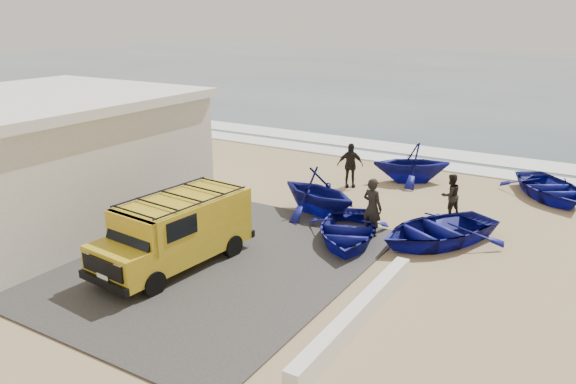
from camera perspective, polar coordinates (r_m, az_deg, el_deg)
The scene contains 16 objects.
ground at distance 17.95m, azimuth -3.65°, elevation -4.88°, with size 160.00×160.00×0.00m, color tan.
slab at distance 17.72m, azimuth -12.73°, elevation -5.54°, with size 12.00×10.00×0.05m, color #3D3B38.
ocean at distance 70.55m, azimuth 23.68°, elevation 10.67°, with size 180.00×88.00×0.01m, color #385166.
surf_line at distance 28.13m, azimuth 10.40°, elevation 3.32°, with size 180.00×1.60×0.06m, color white.
surf_wash at distance 30.43m, azimuth 12.11°, elevation 4.28°, with size 180.00×2.20×0.04m, color white.
building at distance 21.12m, azimuth -24.04°, elevation 3.24°, with size 8.40×9.40×4.30m.
parapet at distance 13.26m, azimuth 7.04°, elevation -12.34°, with size 0.35×6.00×0.55m, color silver.
van at distance 16.09m, azimuth -11.23°, elevation -3.74°, with size 2.29×4.90×2.04m.
boat_near_left at distance 17.73m, azimuth 6.00°, elevation -3.88°, with size 2.68×3.75×0.78m, color navy.
boat_near_right at distance 18.14m, azimuth 14.87°, elevation -3.74°, with size 2.99×4.18×0.87m, color navy.
boat_mid_left at distance 19.92m, azimuth 3.04°, elevation 0.07°, with size 2.81×3.25×1.71m, color navy.
boat_far_left at distance 24.36m, azimuth 12.46°, elevation 2.94°, with size 2.78×3.22×1.69m, color navy.
boat_far_right at distance 24.03m, azimuth 25.07°, elevation 0.39°, with size 2.89×4.05×0.84m, color navy.
fisherman_front at distance 18.09m, azimuth 8.56°, elevation -1.57°, with size 0.71×0.46×1.94m, color black.
fisherman_middle at distance 20.55m, azimuth 16.18°, elevation -0.32°, with size 0.75×0.58×1.54m, color black.
fisherman_back at distance 23.23m, azimuth 6.32°, elevation 2.73°, with size 1.08×0.45×1.85m, color black.
Camera 1 is at (9.53, -13.56, 6.89)m, focal length 35.00 mm.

